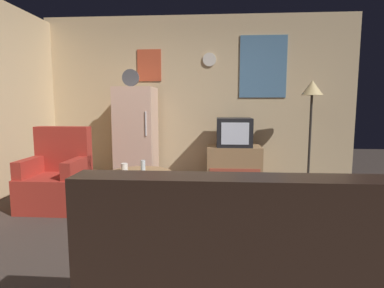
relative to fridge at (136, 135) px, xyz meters
name	(u,v)px	position (x,y,z in m)	size (l,w,h in m)	color
ground_plane	(184,231)	(0.94, -1.96, -0.75)	(12.00, 12.00, 0.00)	#3D332D
wall_with_art	(198,97)	(0.95, 0.48, 0.60)	(5.20, 0.12, 2.69)	#D1B284
fridge	(136,135)	(0.00, 0.00, 0.00)	(0.60, 0.62, 1.77)	beige
tv_stand	(234,164)	(1.55, 0.03, -0.46)	(0.84, 0.53, 0.58)	#9E754C
crt_tv	(234,132)	(1.55, 0.03, 0.05)	(0.54, 0.51, 0.44)	black
standing_lamp	(312,96)	(2.68, -0.06, 0.60)	(0.32, 0.32, 1.59)	#332D28
coffee_table	(140,193)	(0.40, -1.47, -0.52)	(0.72, 0.72, 0.48)	#9E754C
wine_glass	(143,167)	(0.46, -1.55, -0.20)	(0.05, 0.05, 0.15)	silver
mug_ceramic_white	(124,167)	(0.21, -1.43, -0.23)	(0.08, 0.08, 0.09)	silver
armchair	(57,179)	(-0.66, -1.30, -0.42)	(0.68, 0.68, 0.96)	#A52D23
couch	(252,277)	(1.44, -3.30, -0.44)	(1.70, 0.80, 0.92)	black
book_stack	(281,182)	(2.26, -0.15, -0.69)	(0.20, 0.17, 0.13)	#946A69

